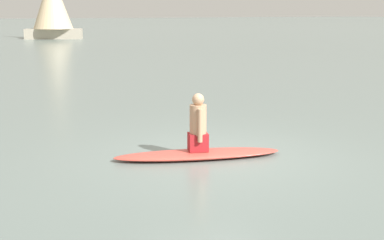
# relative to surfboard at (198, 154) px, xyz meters

# --- Properties ---
(ground_plane) EXTENTS (400.00, 400.00, 0.00)m
(ground_plane) POSITION_rel_surfboard_xyz_m (-0.36, 0.06, -0.07)
(ground_plane) COLOR slate
(surfboard) EXTENTS (3.05, 1.53, 0.13)m
(surfboard) POSITION_rel_surfboard_xyz_m (0.00, 0.00, 0.00)
(surfboard) COLOR #D84C3F
(surfboard) RESTS_ON ground
(person_paddler) EXTENTS (0.41, 0.45, 1.03)m
(person_paddler) POSITION_rel_surfboard_xyz_m (0.00, -0.00, 0.53)
(person_paddler) COLOR #A51E23
(person_paddler) RESTS_ON surfboard
(sailboat_far_right) EXTENTS (5.46, 4.77, 6.93)m
(sailboat_far_right) POSITION_rel_surfboard_xyz_m (-7.89, -42.88, 3.21)
(sailboat_far_right) COLOR #B2A893
(sailboat_far_right) RESTS_ON ground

